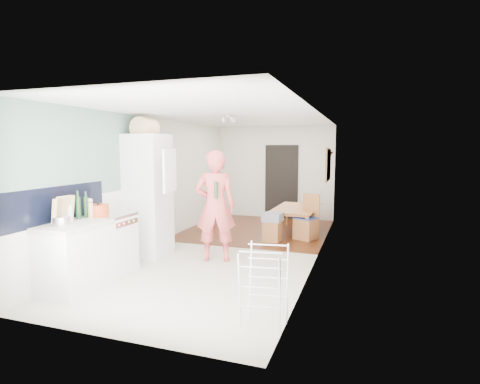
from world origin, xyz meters
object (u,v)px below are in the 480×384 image
Objects in this scene: dining_table at (297,222)px; dining_chair at (306,217)px; stool at (272,231)px; drying_rack at (264,286)px; person at (215,196)px.

dining_chair reaches higher than dining_table.
stool is at bearing 161.94° from dining_table.
stool is 3.68m from drying_rack.
dining_table is 1.04m from stool.
dining_chair reaches higher than stool.
person is 2.86m from dining_table.
person is at bearing -98.46° from dining_chair.
dining_chair is (0.28, -0.58, 0.23)m from dining_table.
dining_chair is at bearing -152.79° from dining_table.
person is at bearing 115.89° from drying_rack.
dining_table reaches higher than stool.
stool is (-0.62, -0.40, -0.26)m from dining_chair.
dining_chair is at bearing 83.58° from drying_rack.
dining_chair is 1.09× the size of drying_rack.
person is 5.17× the size of stool.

